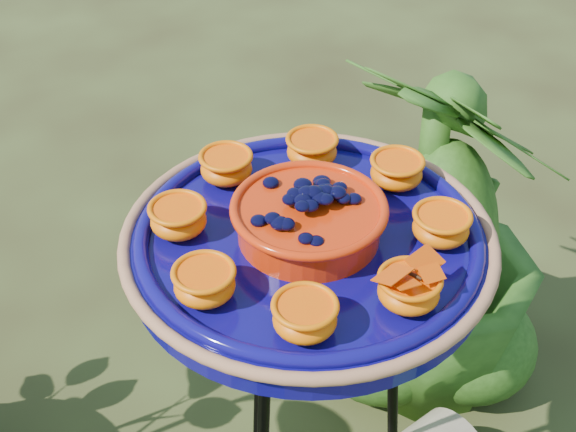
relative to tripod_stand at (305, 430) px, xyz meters
name	(u,v)px	position (x,y,z in m)	size (l,w,h in m)	color
tripod_stand	(305,430)	(0.00, 0.00, 0.00)	(0.36, 0.38, 0.94)	black
feeder_dish	(309,237)	(0.00, 0.00, 0.41)	(0.50, 0.50, 0.11)	#0C085F
shrub_back_right	(439,236)	(0.60, 0.38, -0.11)	(0.52, 0.52, 0.92)	#254913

